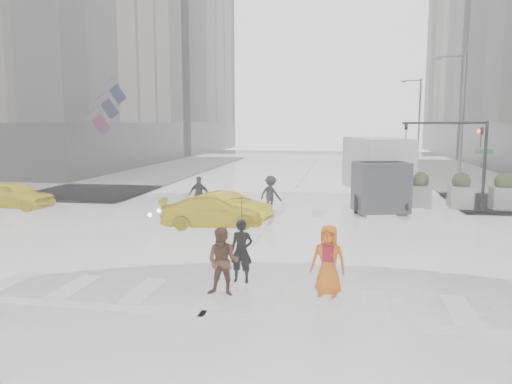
% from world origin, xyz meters
% --- Properties ---
extents(ground, '(120.00, 120.00, 0.00)m').
position_xyz_m(ground, '(0.00, 0.00, 0.00)').
color(ground, black).
rests_on(ground, ground).
extents(sidewalk_nw, '(35.00, 35.00, 0.15)m').
position_xyz_m(sidewalk_nw, '(-19.50, 17.50, 0.07)').
color(sidewalk_nw, gray).
rests_on(sidewalk_nw, ground).
extents(building_nw_far, '(26.05, 26.05, 44.00)m').
position_xyz_m(building_nw_far, '(-29.00, 56.00, 20.19)').
color(building_nw_far, slate).
rests_on(building_nw_far, ground).
extents(road_markings, '(18.00, 48.00, 0.01)m').
position_xyz_m(road_markings, '(0.00, 0.00, 0.01)').
color(road_markings, silver).
rests_on(road_markings, ground).
extents(traffic_signal_pole, '(4.45, 0.42, 4.50)m').
position_xyz_m(traffic_signal_pole, '(9.01, 8.01, 3.22)').
color(traffic_signal_pole, black).
rests_on(traffic_signal_pole, ground).
extents(street_lamp_near, '(2.15, 0.22, 9.00)m').
position_xyz_m(street_lamp_near, '(10.87, 18.00, 4.95)').
color(street_lamp_near, '#59595B').
rests_on(street_lamp_near, ground).
extents(street_lamp_far, '(2.15, 0.22, 9.00)m').
position_xyz_m(street_lamp_far, '(10.87, 38.00, 4.95)').
color(street_lamp_far, '#59595B').
rests_on(street_lamp_far, ground).
extents(planter_west, '(1.10, 1.10, 1.80)m').
position_xyz_m(planter_west, '(7.00, 8.20, 0.98)').
color(planter_west, gray).
rests_on(planter_west, ground).
extents(planter_mid, '(1.10, 1.10, 1.80)m').
position_xyz_m(planter_mid, '(9.00, 8.20, 0.98)').
color(planter_mid, gray).
rests_on(planter_mid, ground).
extents(planter_east, '(1.10, 1.10, 1.80)m').
position_xyz_m(planter_east, '(11.00, 8.20, 0.98)').
color(planter_east, gray).
rests_on(planter_east, ground).
extents(flag_cluster, '(2.87, 3.06, 4.69)m').
position_xyz_m(flag_cluster, '(-15.08, 18.50, 5.64)').
color(flag_cluster, '#59595B').
rests_on(flag_cluster, ground).
extents(pedestrian_black, '(0.99, 1.01, 2.43)m').
position_xyz_m(pedestrian_black, '(0.42, -4.80, 1.58)').
color(pedestrian_black, black).
rests_on(pedestrian_black, ground).
extents(pedestrian_brown, '(0.90, 0.72, 1.78)m').
position_xyz_m(pedestrian_brown, '(0.18, -5.97, 0.89)').
color(pedestrian_brown, '#4A291A').
rests_on(pedestrian_brown, ground).
extents(pedestrian_orange, '(1.00, 0.74, 1.86)m').
position_xyz_m(pedestrian_orange, '(2.84, -5.49, 0.93)').
color(pedestrian_orange, '#D35C0E').
rests_on(pedestrian_orange, ground).
extents(pedestrian_far_a, '(1.14, 0.75, 1.85)m').
position_xyz_m(pedestrian_far_a, '(-3.70, 5.05, 0.93)').
color(pedestrian_far_a, black).
rests_on(pedestrian_far_a, ground).
extents(pedestrian_far_b, '(1.35, 1.06, 1.83)m').
position_xyz_m(pedestrian_far_b, '(-0.35, 6.01, 0.92)').
color(pedestrian_far_b, black).
rests_on(pedestrian_far_b, ground).
extents(taxi_front, '(4.37, 2.09, 1.44)m').
position_xyz_m(taxi_front, '(-13.54, 4.75, 0.72)').
color(taxi_front, yellow).
rests_on(taxi_front, ground).
extents(taxi_mid, '(4.18, 2.13, 1.31)m').
position_xyz_m(taxi_mid, '(-1.93, 3.55, 0.66)').
color(taxi_mid, yellow).
rests_on(taxi_mid, ground).
extents(taxi_rear, '(4.15, 2.69, 1.26)m').
position_xyz_m(taxi_rear, '(-2.34, 2.22, 0.63)').
color(taxi_rear, yellow).
rests_on(taxi_rear, ground).
extents(box_truck, '(2.53, 6.75, 3.58)m').
position_xyz_m(box_truck, '(4.97, 9.14, 1.91)').
color(box_truck, silver).
rests_on(box_truck, ground).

